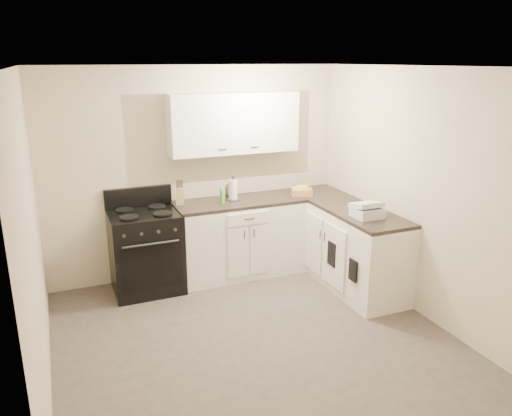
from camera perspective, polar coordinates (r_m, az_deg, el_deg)
name	(u,v)px	position (r m, az deg, el deg)	size (l,w,h in m)	color
floor	(254,339)	(4.91, -0.22, -14.75)	(3.60, 3.60, 0.00)	#473F38
ceiling	(254,67)	(4.19, -0.26, 15.87)	(3.60, 3.60, 0.00)	white
wall_back	(197,173)	(6.04, -6.76, 4.02)	(3.60, 3.60, 0.00)	beige
wall_right	(418,194)	(5.31, 18.03, 1.57)	(3.60, 3.60, 0.00)	beige
wall_left	(32,241)	(4.10, -24.27, -3.49)	(3.60, 3.60, 0.00)	beige
wall_front	(376,302)	(2.92, 13.52, -10.38)	(3.60, 3.60, 0.00)	beige
base_cabinets_back	(240,239)	(6.12, -1.89, -3.53)	(1.55, 0.60, 0.90)	white
base_cabinets_right	(343,244)	(6.03, 9.97, -4.09)	(0.60, 1.90, 0.90)	white
countertop_back	(239,202)	(5.97, -1.93, 0.71)	(1.55, 0.60, 0.04)	black
countertop_right	(346,206)	(5.88, 10.19, 0.20)	(0.60, 1.90, 0.04)	black
upper_cabinets	(234,123)	(5.93, -2.54, 9.67)	(1.55, 0.30, 0.70)	white
stove	(146,252)	(5.81, -12.45, -4.92)	(0.77, 0.66, 0.93)	black
knife_block	(180,196)	(5.83, -8.68, 1.35)	(0.09, 0.08, 0.20)	tan
paper_towel	(233,190)	(5.96, -2.63, 2.07)	(0.10, 0.10, 0.24)	white
soap_bottle	(222,196)	(5.83, -3.88, 1.37)	(0.06, 0.06, 0.17)	green
picture_frame	(231,190)	(6.18, -2.85, 2.09)	(0.11, 0.01, 0.13)	black
wicker_basket	(302,192)	(6.19, 5.24, 1.83)	(0.26, 0.17, 0.09)	tan
countertop_grill	(367,212)	(5.44, 12.58, -0.48)	(0.29, 0.27, 0.11)	silver
oven_mitt_near	(353,270)	(5.33, 11.01, -7.01)	(0.02, 0.14, 0.23)	black
oven_mitt_far	(332,254)	(5.65, 8.66, -5.21)	(0.02, 0.16, 0.27)	black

